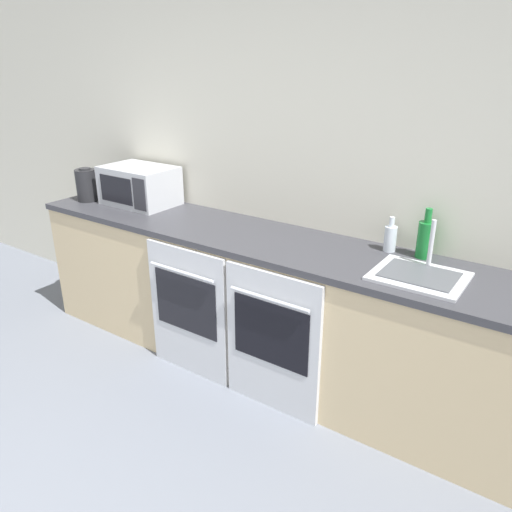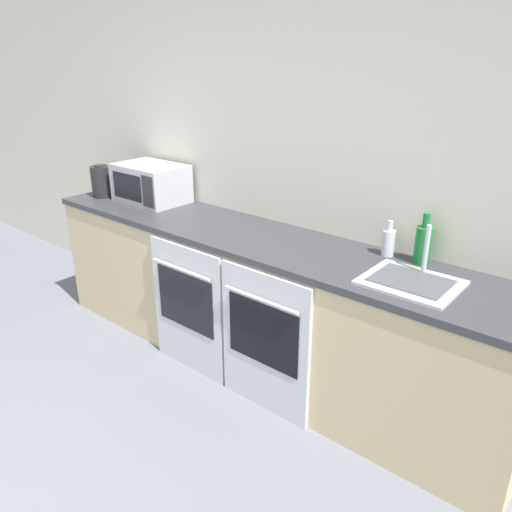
{
  "view_description": "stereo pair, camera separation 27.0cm",
  "coord_description": "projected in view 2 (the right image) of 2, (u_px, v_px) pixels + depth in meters",
  "views": [
    {
      "loc": [
        1.67,
        -0.21,
        1.96
      ],
      "look_at": [
        0.01,
        2.18,
        0.79
      ],
      "focal_mm": 35.0,
      "sensor_mm": 36.0,
      "label": 1
    },
    {
      "loc": [
        1.88,
        -0.05,
        1.96
      ],
      "look_at": [
        0.01,
        2.18,
        0.79
      ],
      "focal_mm": 35.0,
      "sensor_mm": 36.0,
      "label": 2
    }
  ],
  "objects": [
    {
      "name": "oven_left",
      "position": [
        187.0,
        308.0,
        3.22
      ],
      "size": [
        0.62,
        0.06,
        0.87
      ],
      "color": "silver",
      "rests_on": "ground_plane"
    },
    {
      "name": "microwave",
      "position": [
        151.0,
        183.0,
        3.75
      ],
      "size": [
        0.53,
        0.37,
        0.28
      ],
      "color": "#B7BABF",
      "rests_on": "counter_back"
    },
    {
      "name": "oven_right",
      "position": [
        264.0,
        342.0,
        2.84
      ],
      "size": [
        0.62,
        0.06,
        0.87
      ],
      "color": "silver",
      "rests_on": "ground_plane"
    },
    {
      "name": "sink",
      "position": [
        412.0,
        281.0,
        2.43
      ],
      "size": [
        0.45,
        0.37,
        0.26
      ],
      "color": "silver",
      "rests_on": "counter_back"
    },
    {
      "name": "bottle_green",
      "position": [
        423.0,
        244.0,
        2.63
      ],
      "size": [
        0.09,
        0.09,
        0.28
      ],
      "color": "#19722D",
      "rests_on": "counter_back"
    },
    {
      "name": "kettle",
      "position": [
        101.0,
        181.0,
        3.89
      ],
      "size": [
        0.15,
        0.15,
        0.25
      ],
      "color": "#232326",
      "rests_on": "counter_back"
    },
    {
      "name": "counter_back",
      "position": [
        254.0,
        301.0,
        3.27
      ],
      "size": [
        3.38,
        0.64,
        0.93
      ],
      "color": "#D1B789",
      "rests_on": "ground_plane"
    },
    {
      "name": "bottle_clear",
      "position": [
        388.0,
        242.0,
        2.75
      ],
      "size": [
        0.07,
        0.07,
        0.2
      ],
      "color": "silver",
      "rests_on": "counter_back"
    },
    {
      "name": "wall_back",
      "position": [
        288.0,
        166.0,
        3.19
      ],
      "size": [
        10.0,
        0.06,
        2.6
      ],
      "color": "silver",
      "rests_on": "ground_plane"
    }
  ]
}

